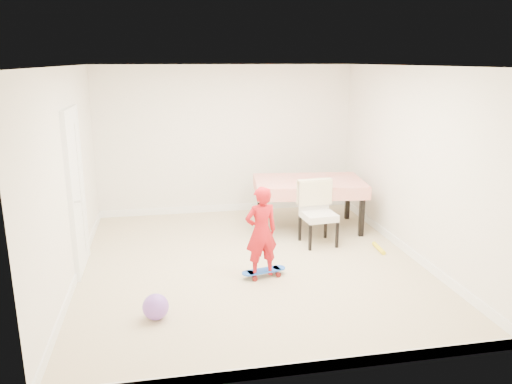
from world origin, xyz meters
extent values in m
plane|color=tan|center=(0.00, 0.00, 0.00)|extent=(5.00, 5.00, 0.00)
cube|color=white|center=(0.00, 0.00, 2.58)|extent=(4.50, 5.00, 0.04)
cube|color=white|center=(0.00, 2.48, 1.30)|extent=(4.50, 0.04, 2.60)
cube|color=white|center=(0.00, -2.48, 1.30)|extent=(4.50, 0.04, 2.60)
cube|color=white|center=(-2.23, 0.00, 1.30)|extent=(0.04, 5.00, 2.60)
cube|color=white|center=(2.23, 0.00, 1.30)|extent=(0.04, 5.00, 2.60)
cube|color=white|center=(-2.22, 0.30, 1.02)|extent=(0.11, 0.94, 2.11)
cube|color=white|center=(0.00, 2.49, 0.06)|extent=(4.50, 0.02, 0.12)
cube|color=white|center=(0.00, -2.49, 0.06)|extent=(4.50, 0.02, 0.12)
cube|color=white|center=(-2.24, 0.00, 0.06)|extent=(0.02, 5.00, 0.12)
cube|color=white|center=(2.24, 0.00, 0.06)|extent=(0.02, 5.00, 0.12)
imported|color=red|center=(0.04, -0.45, 0.58)|extent=(0.47, 0.36, 1.16)
sphere|color=#8652C5|center=(-1.26, -1.27, 0.14)|extent=(0.28, 0.28, 0.28)
cylinder|color=yellow|center=(1.90, 0.15, 0.03)|extent=(0.08, 0.40, 0.06)
camera|label=1|loc=(-1.11, -6.18, 2.67)|focal=35.00mm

